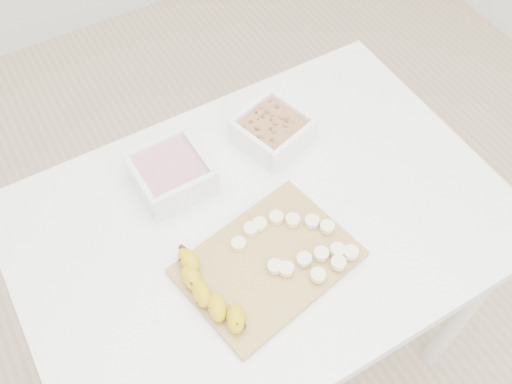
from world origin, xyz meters
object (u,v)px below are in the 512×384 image
table (263,242)px  banana (210,292)px  cutting_board (268,263)px  bowl_yogurt (171,173)px  bowl_granola (273,130)px

table → banana: 0.24m
table → banana: banana is taller
cutting_board → bowl_yogurt: bearing=105.5°
cutting_board → banana: bearing=-175.8°
banana → table: bearing=34.4°
table → banana: (-0.18, -0.10, 0.13)m
table → cutting_board: (-0.05, -0.09, 0.10)m
banana → bowl_yogurt: bearing=82.5°
bowl_yogurt → banana: bearing=-101.3°
bowl_granola → cutting_board: bowl_granola is taller
bowl_yogurt → bowl_granola: 0.25m
bowl_yogurt → bowl_granola: (0.25, -0.00, -0.00)m
table → bowl_granola: bowl_granola is taller
table → cutting_board: bearing=-115.7°
table → bowl_granola: size_ratio=5.67×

